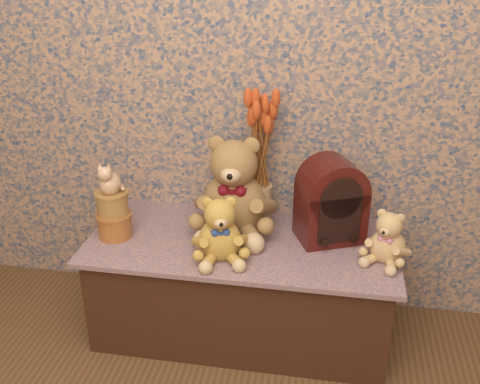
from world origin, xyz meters
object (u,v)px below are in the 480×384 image
object	(u,v)px
teddy_large	(235,180)
cat_figurine	(109,177)
teddy_small	(389,234)
teddy_medium	(220,225)
biscuit_tin_lower	(115,225)
cathedral_radio	(331,200)
ceramic_vase	(259,205)

from	to	relation	value
teddy_large	cat_figurine	size ratio (longest dim) A/B	3.21
teddy_small	teddy_medium	bearing A→B (deg)	-148.71
teddy_large	biscuit_tin_lower	size ratio (longest dim) A/B	3.19
teddy_medium	cat_figurine	bearing A→B (deg)	154.66
teddy_large	cathedral_radio	xyz separation A→B (m)	(0.39, -0.02, -0.05)
cathedral_radio	cat_figurine	bearing A→B (deg)	165.25
ceramic_vase	cat_figurine	bearing A→B (deg)	-160.24
teddy_large	biscuit_tin_lower	bearing A→B (deg)	-164.39
teddy_small	biscuit_tin_lower	size ratio (longest dim) A/B	1.63
teddy_large	ceramic_vase	bearing A→B (deg)	25.95
teddy_large	biscuit_tin_lower	xyz separation A→B (m)	(-0.47, -0.15, -0.17)
teddy_medium	biscuit_tin_lower	world-z (taller)	teddy_medium
biscuit_tin_lower	cat_figurine	bearing A→B (deg)	0.00
teddy_small	cat_figurine	xyz separation A→B (m)	(-1.09, -0.00, 0.15)
teddy_small	ceramic_vase	bearing A→B (deg)	-177.11
ceramic_vase	biscuit_tin_lower	distance (m)	0.61
biscuit_tin_lower	cat_figurine	distance (m)	0.22
teddy_medium	teddy_small	bearing A→B (deg)	-8.37
cat_figurine	cathedral_radio	bearing A→B (deg)	12.90
cathedral_radio	cat_figurine	world-z (taller)	cathedral_radio
teddy_large	cathedral_radio	size ratio (longest dim) A/B	1.27
cathedral_radio	cat_figurine	xyz separation A→B (m)	(-0.87, -0.13, 0.09)
teddy_large	teddy_medium	xyz separation A→B (m)	(-0.02, -0.23, -0.08)
teddy_medium	biscuit_tin_lower	xyz separation A→B (m)	(-0.46, 0.08, -0.09)
biscuit_tin_lower	teddy_large	bearing A→B (deg)	17.92
teddy_small	cat_figurine	bearing A→B (deg)	-155.85
teddy_large	biscuit_tin_lower	distance (m)	0.53
teddy_small	biscuit_tin_lower	distance (m)	1.09
ceramic_vase	teddy_large	bearing A→B (deg)	-151.74
cat_figurine	teddy_medium	bearing A→B (deg)	-5.52
teddy_large	teddy_medium	world-z (taller)	teddy_large
teddy_medium	ceramic_vase	bearing A→B (deg)	52.91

